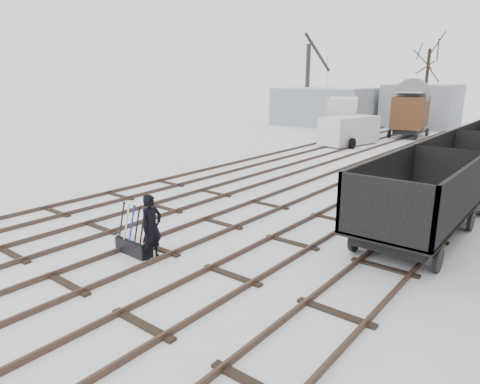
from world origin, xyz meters
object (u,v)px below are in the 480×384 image
Objects in this scene: worker at (152,227)px; freight_wagon_a at (418,211)px; lorry at (341,117)px; panel_van at (349,130)px; ground_frame at (134,245)px; crane at (308,101)px; box_van_wagon at (411,111)px.

freight_wagon_a reaches higher than worker.
lorry is 4.55m from panel_van.
ground_frame is at bearing 97.34° from worker.
crane is at bearing 113.89° from ground_frame.
freight_wagon_a reaches higher than ground_frame.
lorry reaches higher than freight_wagon_a.
worker is 31.96m from box_van_wagon.
worker is (0.75, 0.10, 0.69)m from ground_frame.
lorry reaches higher than ground_frame.
box_van_wagon is at bearing 86.94° from panel_van.
box_van_wagon reaches higher than lorry.
worker is 0.36× the size of panel_van.
crane is (-12.62, 3.97, 0.29)m from box_van_wagon.
lorry is at bearing 136.26° from panel_van.
ground_frame is 24.60m from panel_van.
lorry reaches higher than worker.
worker is 0.25× the size of lorry.
freight_wagon_a is (6.28, 6.38, 0.73)m from ground_frame.
lorry is 11.24m from crane.
lorry is at bearing 14.81° from worker.
crane reaches higher than worker.
panel_van is (-10.54, 17.83, 0.14)m from freight_wagon_a.
panel_van is 0.55× the size of crane.
crane is (-14.71, 35.87, 2.31)m from ground_frame.
panel_van reaches higher than worker.
worker reaches higher than ground_frame.
freight_wagon_a is at bearing -52.38° from crane.
panel_van reaches higher than ground_frame.
worker is 0.30× the size of freight_wagon_a.
worker is at bearing 9.19° from ground_frame.
panel_van is at bearing -114.57° from box_van_wagon.
lorry is at bearing 121.11° from freight_wagon_a.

